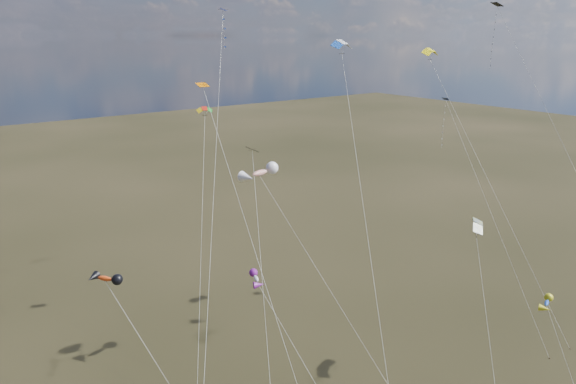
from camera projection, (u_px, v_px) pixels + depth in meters
diamond_black_high at (504, 56)px, 51.69m from camera, size 2.25×25.37×35.58m
diamond_navy_tall at (222, 65)px, 47.94m from camera, size 17.01×23.31×34.92m
diamond_black_mid at (257, 216)px, 47.23m from camera, size 8.19×15.22×22.05m
diamond_navy_right at (448, 134)px, 61.10m from camera, size 2.37×17.74×25.37m
diamond_orange_center at (237, 193)px, 41.23m from camera, size 0.95×17.28×28.62m
parafoil_yellow at (431, 52)px, 57.69m from camera, size 5.74×18.97×31.42m
parafoil_blue_white at (343, 45)px, 46.93m from camera, size 12.74×21.66×32.39m
parafoil_striped at (478, 222)px, 47.90m from camera, size 10.02×11.51×16.47m
parafoil_tricolor at (205, 111)px, 57.61m from camera, size 10.58×15.08×24.97m
novelty_orange_black at (105, 279)px, 38.65m from camera, size 6.32×8.24×15.32m
novelty_white_purple at (257, 279)px, 44.68m from camera, size 3.57×11.07×12.53m
novelty_redwhite_stripe at (260, 173)px, 49.65m from camera, size 7.57×15.57×20.36m
novelty_blue_yellow at (547, 304)px, 42.65m from camera, size 2.27×7.24×11.48m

